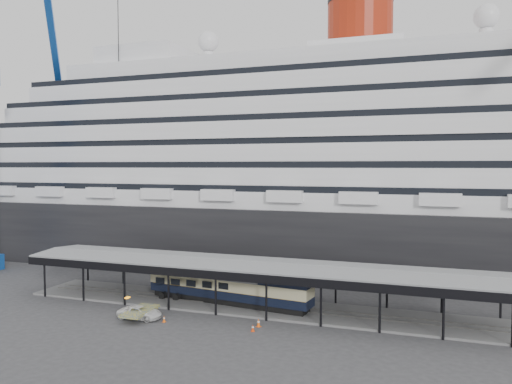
# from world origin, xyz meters

# --- Properties ---
(ground) EXTENTS (200.00, 200.00, 0.00)m
(ground) POSITION_xyz_m (0.00, 0.00, 0.00)
(ground) COLOR #363638
(ground) RESTS_ON ground
(cruise_ship) EXTENTS (130.00, 30.00, 43.90)m
(cruise_ship) POSITION_xyz_m (0.05, 32.00, 18.35)
(cruise_ship) COLOR black
(cruise_ship) RESTS_ON ground
(platform_canopy) EXTENTS (56.00, 9.18, 5.30)m
(platform_canopy) POSITION_xyz_m (0.00, 5.00, 2.36)
(platform_canopy) COLOR slate
(platform_canopy) RESTS_ON ground
(port_truck) EXTENTS (4.79, 2.36, 1.31)m
(port_truck) POSITION_xyz_m (-9.93, -2.95, 0.65)
(port_truck) COLOR silver
(port_truck) RESTS_ON ground
(pullman_carriage) EXTENTS (20.63, 5.26, 20.08)m
(pullman_carriage) POSITION_xyz_m (-3.18, 5.00, 2.46)
(pullman_carriage) COLOR black
(pullman_carriage) RESTS_ON ground
(traffic_cone_left) EXTENTS (0.34, 0.34, 0.66)m
(traffic_cone_left) POSITION_xyz_m (-6.95, -3.11, 0.33)
(traffic_cone_left) COLOR #FA610D
(traffic_cone_left) RESTS_ON ground
(traffic_cone_mid) EXTENTS (0.47, 0.47, 0.70)m
(traffic_cone_mid) POSITION_xyz_m (2.72, -2.79, 0.35)
(traffic_cone_mid) COLOR #DD3D0C
(traffic_cone_mid) RESTS_ON ground
(traffic_cone_right) EXTENTS (0.56, 0.56, 0.83)m
(traffic_cone_right) POSITION_xyz_m (2.78, -1.27, 0.41)
(traffic_cone_right) COLOR #FC5B0E
(traffic_cone_right) RESTS_ON ground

